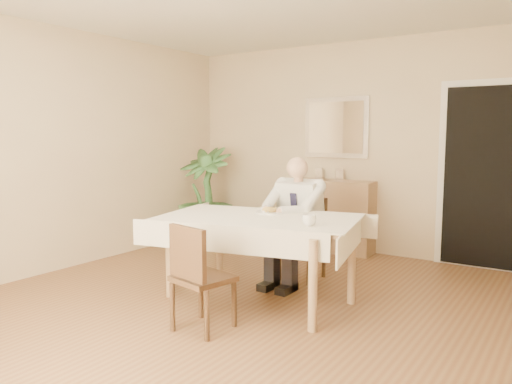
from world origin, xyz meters
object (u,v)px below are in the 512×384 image
Objects in this scene: chair_far at (305,233)px; sideboard at (329,215)px; coffee_mug at (309,220)px; seated_man at (292,214)px; dining_table at (259,226)px; chair_near at (197,273)px; potted_palm at (205,196)px.

chair_far is 0.74× the size of sideboard.
coffee_mug is 0.10× the size of sideboard.
seated_man is 0.93m from coffee_mug.
chair_near reaches higher than dining_table.
seated_man is at bearing 77.51° from dining_table.
chair_near is at bearing -128.03° from coffee_mug.
seated_man reaches higher than chair_near.
sideboard is (-0.30, 1.22, -0.01)m from chair_far.
chair_far is 7.37× the size of coffee_mug.
chair_far is at bearing 102.01° from chair_near.
seated_man is 1.11× the size of sideboard.
dining_table is 1.49× the size of potted_palm.
dining_table is at bearing -83.06° from chair_far.
chair_far is at bearing 77.51° from dining_table.
potted_palm is (-1.57, -0.54, 0.20)m from sideboard.
sideboard is at bearing 101.44° from seated_man.
seated_man is 11.12× the size of coffee_mug.
chair_near is at bearing -82.74° from chair_far.
sideboard reaches higher than dining_table.
coffee_mug is (0.56, -1.02, 0.34)m from chair_far.
seated_man is at bearing -27.08° from potted_palm.
seated_man reaches higher than sideboard.
sideboard is (-0.30, 1.50, -0.24)m from seated_man.
seated_man is at bearing -83.06° from chair_far.
dining_table is 0.60m from coffee_mug.
seated_man is 1.55m from sideboard.
potted_palm is at bearing 139.74° from chair_near.
seated_man is at bearing 102.08° from chair_near.
potted_palm is at bearing 145.21° from coffee_mug.
dining_table is 0.59m from seated_man.
sideboard reaches higher than chair_far.
dining_table is 2.34× the size of chair_far.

